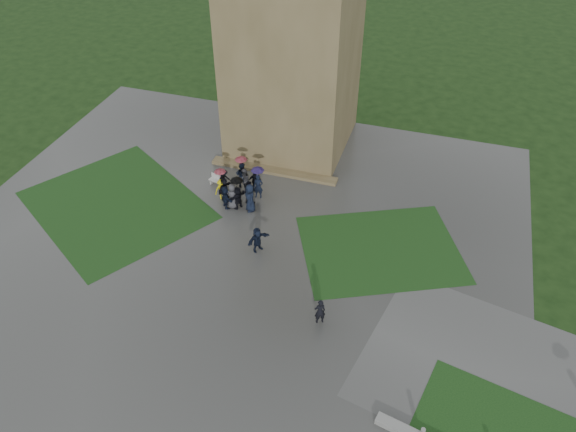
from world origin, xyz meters
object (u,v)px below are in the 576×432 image
(tower, at_px, (293,22))
(bench, at_px, (218,181))
(pedestrian_near, at_px, (320,311))
(pedestrian_mid, at_px, (257,239))

(tower, xyz_separation_m, bench, (-3.05, -7.01, -8.60))
(bench, xyz_separation_m, pedestrian_near, (9.56, -9.36, 0.40))
(pedestrian_mid, xyz_separation_m, pedestrian_near, (4.85, -4.13, -0.03))
(pedestrian_near, bearing_deg, bench, -74.06)
(tower, bearing_deg, pedestrian_mid, -82.23)
(bench, bearing_deg, pedestrian_mid, -32.91)
(tower, xyz_separation_m, pedestrian_mid, (1.67, -12.23, -8.17))
(bench, xyz_separation_m, pedestrian_mid, (4.72, -5.22, 0.43))
(tower, bearing_deg, pedestrian_near, -68.29)
(pedestrian_near, bearing_deg, pedestrian_mid, -70.15)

